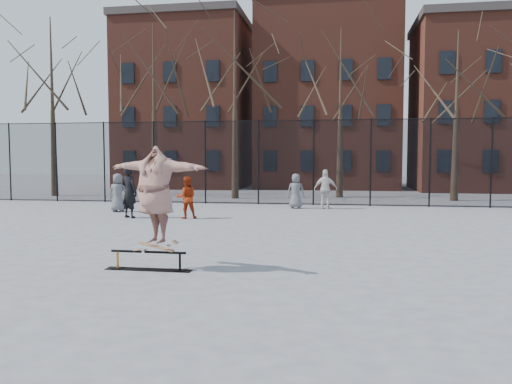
% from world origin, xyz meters
% --- Properties ---
extents(ground, '(100.00, 100.00, 0.00)m').
position_xyz_m(ground, '(0.00, 0.00, 0.00)').
color(ground, slate).
extents(skate_rail, '(1.76, 0.27, 0.39)m').
position_xyz_m(skate_rail, '(-1.38, -1.04, 0.15)').
color(skate_rail, black).
rests_on(skate_rail, ground).
extents(skateboard, '(0.78, 0.19, 0.09)m').
position_xyz_m(skateboard, '(-1.21, -1.04, 0.43)').
color(skateboard, olive).
rests_on(skateboard, skate_rail).
extents(skater, '(2.42, 1.36, 1.91)m').
position_xyz_m(skater, '(-1.21, -1.04, 1.43)').
color(skater, '#65327E').
rests_on(skater, skateboard).
extents(bystander_grey, '(0.80, 0.55, 1.58)m').
position_xyz_m(bystander_grey, '(-6.59, 8.86, 0.79)').
color(bystander_grey, '#5B5A5E').
rests_on(bystander_grey, ground).
extents(bystander_black, '(0.83, 0.70, 1.92)m').
position_xyz_m(bystander_black, '(-5.27, 6.99, 0.96)').
color(bystander_black, black).
rests_on(bystander_black, ground).
extents(bystander_red, '(0.92, 0.83, 1.54)m').
position_xyz_m(bystander_red, '(-3.14, 7.16, 0.77)').
color(bystander_red, '#9F2B0E').
rests_on(bystander_red, ground).
extents(bystander_white, '(1.01, 0.42, 1.72)m').
position_xyz_m(bystander_white, '(1.81, 11.42, 0.86)').
color(bystander_white, silver).
rests_on(bystander_white, ground).
extents(bystander_extra, '(0.76, 0.51, 1.53)m').
position_xyz_m(bystander_extra, '(0.51, 11.42, 0.77)').
color(bystander_extra, '#5A5A5E').
rests_on(bystander_extra, ground).
extents(fence, '(34.03, 0.07, 4.00)m').
position_xyz_m(fence, '(-0.01, 13.00, 2.05)').
color(fence, black).
rests_on(fence, ground).
extents(tree_row, '(33.66, 7.46, 10.67)m').
position_xyz_m(tree_row, '(-0.25, 17.15, 7.36)').
color(tree_row, black).
rests_on(tree_row, ground).
extents(rowhouses, '(29.00, 7.00, 13.00)m').
position_xyz_m(rowhouses, '(0.72, 26.00, 6.06)').
color(rowhouses, brown).
rests_on(rowhouses, ground).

